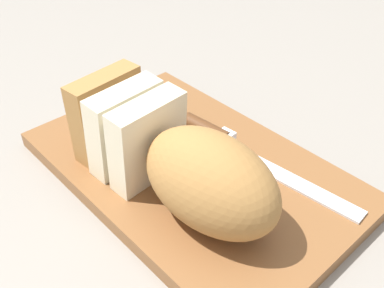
# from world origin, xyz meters

# --- Properties ---
(ground_plane) EXTENTS (3.00, 3.00, 0.00)m
(ground_plane) POSITION_xyz_m (0.00, 0.00, 0.00)
(ground_plane) COLOR gray
(cutting_board) EXTENTS (0.40, 0.26, 0.02)m
(cutting_board) POSITION_xyz_m (0.00, 0.00, 0.01)
(cutting_board) COLOR brown
(cutting_board) RESTS_ON ground_plane
(bread_loaf) EXTENTS (0.27, 0.11, 0.10)m
(bread_loaf) POSITION_xyz_m (-0.03, 0.05, 0.07)
(bread_loaf) COLOR #A8753D
(bread_loaf) RESTS_ON cutting_board
(bread_knife) EXTENTS (0.25, 0.05, 0.02)m
(bread_knife) POSITION_xyz_m (-0.00, -0.05, 0.03)
(bread_knife) COLOR silver
(bread_knife) RESTS_ON cutting_board
(crumb_near_knife) EXTENTS (0.01, 0.01, 0.01)m
(crumb_near_knife) POSITION_xyz_m (-0.03, -0.01, 0.02)
(crumb_near_knife) COLOR #996633
(crumb_near_knife) RESTS_ON cutting_board
(crumb_near_loaf) EXTENTS (0.01, 0.01, 0.01)m
(crumb_near_loaf) POSITION_xyz_m (0.04, 0.02, 0.02)
(crumb_near_loaf) COLOR #996633
(crumb_near_loaf) RESTS_ON cutting_board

